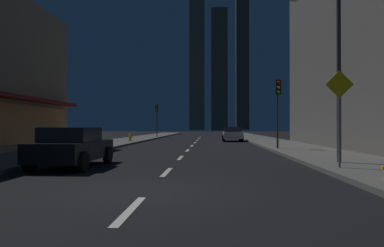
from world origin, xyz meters
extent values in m
cube|color=black|center=(0.00, 32.00, -0.05)|extent=(78.00, 136.00, 0.10)
cube|color=#605E59|center=(7.00, 32.00, 0.07)|extent=(4.00, 76.00, 0.15)
cube|color=#605E59|center=(-7.00, 32.00, 0.07)|extent=(4.00, 76.00, 0.15)
cube|color=silver|center=(0.00, -2.00, 0.01)|extent=(0.16, 2.20, 0.01)
cube|color=silver|center=(0.00, 3.20, 0.01)|extent=(0.16, 2.20, 0.01)
cube|color=silver|center=(0.00, 8.40, 0.01)|extent=(0.16, 2.20, 0.01)
cube|color=silver|center=(0.00, 13.60, 0.01)|extent=(0.16, 2.20, 0.01)
cube|color=silver|center=(0.00, 18.80, 0.01)|extent=(0.16, 2.20, 0.01)
cube|color=silver|center=(0.00, 24.00, 0.01)|extent=(0.16, 2.20, 0.01)
cube|color=silver|center=(0.00, 29.20, 0.01)|extent=(0.16, 2.20, 0.01)
cube|color=silver|center=(0.00, 34.40, 0.01)|extent=(0.16, 2.20, 0.01)
cube|color=silver|center=(0.00, 39.60, 0.01)|extent=(0.16, 2.20, 0.01)
cube|color=#645F4B|center=(-4.56, 149.66, 36.81)|extent=(6.56, 8.55, 73.62)
cube|color=#514D3D|center=(4.66, 123.74, 22.40)|extent=(5.98, 8.59, 44.81)
cube|color=#4A4637|center=(16.19, 156.46, 33.33)|extent=(5.84, 5.45, 66.66)
cube|color=black|center=(-3.60, 4.48, 0.61)|extent=(1.80, 4.20, 0.65)
cube|color=black|center=(-3.60, 4.28, 1.17)|extent=(1.64, 2.00, 0.55)
cylinder|color=black|center=(-4.48, 5.88, 0.34)|extent=(0.22, 0.68, 0.68)
cylinder|color=black|center=(-2.72, 5.88, 0.34)|extent=(0.22, 0.68, 0.68)
cylinder|color=black|center=(-4.48, 3.08, 0.34)|extent=(0.22, 0.68, 0.68)
cylinder|color=black|center=(-2.72, 3.08, 0.34)|extent=(0.22, 0.68, 0.68)
sphere|color=white|center=(-4.15, 6.53, 0.67)|extent=(0.18, 0.18, 0.18)
sphere|color=white|center=(-3.05, 6.53, 0.67)|extent=(0.18, 0.18, 0.18)
cube|color=silver|center=(3.60, 27.46, 0.61)|extent=(1.80, 4.20, 0.65)
cube|color=black|center=(3.60, 27.26, 1.17)|extent=(1.64, 2.00, 0.55)
cylinder|color=black|center=(2.72, 28.86, 0.34)|extent=(0.22, 0.68, 0.68)
cylinder|color=black|center=(4.48, 28.86, 0.34)|extent=(0.22, 0.68, 0.68)
cylinder|color=black|center=(2.72, 26.06, 0.34)|extent=(0.22, 0.68, 0.68)
cylinder|color=black|center=(4.48, 26.06, 0.34)|extent=(0.22, 0.68, 0.68)
sphere|color=white|center=(3.05, 29.51, 0.67)|extent=(0.18, 0.18, 0.18)
sphere|color=white|center=(4.15, 29.51, 0.67)|extent=(0.18, 0.18, 0.18)
cylinder|color=yellow|center=(5.74, 0.90, 0.45)|extent=(0.10, 0.10, 0.10)
cylinder|color=gold|center=(-5.90, 23.64, 0.43)|extent=(0.22, 0.22, 0.55)
sphere|color=gold|center=(-5.90, 23.64, 0.70)|extent=(0.21, 0.21, 0.21)
cylinder|color=gold|center=(-5.90, 23.64, 0.18)|extent=(0.30, 0.30, 0.06)
cylinder|color=gold|center=(-6.06, 23.64, 0.45)|extent=(0.10, 0.10, 0.10)
cylinder|color=gold|center=(-5.74, 23.64, 0.45)|extent=(0.10, 0.10, 0.10)
cylinder|color=#2D2D2D|center=(5.50, 13.57, 2.25)|extent=(0.12, 0.12, 4.20)
cube|color=black|center=(5.50, 13.37, 3.85)|extent=(0.32, 0.24, 0.90)
sphere|color=red|center=(5.50, 13.24, 4.13)|extent=(0.18, 0.18, 0.18)
sphere|color=#F2B20C|center=(5.50, 13.24, 3.85)|extent=(0.18, 0.18, 0.18)
sphere|color=#19D833|center=(5.50, 13.24, 3.57)|extent=(0.18, 0.18, 0.18)
cylinder|color=#2D2D2D|center=(-5.50, 37.11, 2.25)|extent=(0.12, 0.12, 4.20)
cube|color=black|center=(-5.50, 36.91, 3.85)|extent=(0.32, 0.24, 0.90)
sphere|color=red|center=(-5.50, 36.78, 4.13)|extent=(0.18, 0.18, 0.18)
sphere|color=#F2B20C|center=(-5.50, 36.78, 3.85)|extent=(0.18, 0.18, 0.18)
sphere|color=#19D833|center=(-5.50, 36.78, 3.57)|extent=(0.18, 0.18, 0.18)
cylinder|color=#38383D|center=(6.20, 5.25, 3.40)|extent=(0.16, 0.16, 6.50)
cylinder|color=slate|center=(5.60, 3.55, 1.35)|extent=(0.08, 0.08, 2.40)
cube|color=yellow|center=(5.60, 3.52, 2.85)|extent=(0.91, 0.03, 0.91)
camera|label=1|loc=(1.41, -8.15, 1.48)|focal=33.02mm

